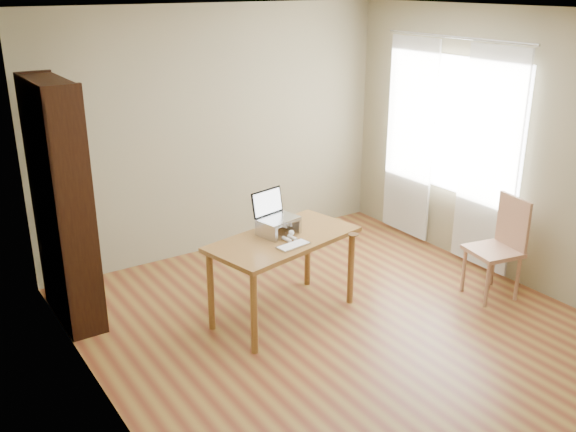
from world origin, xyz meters
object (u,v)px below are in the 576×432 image
object	(u,v)px
desk	(284,248)
keyboard	(293,246)
chair	(499,243)
bookshelf	(63,204)
laptop	(275,211)
cat	(275,226)

from	to	relation	value
desk	keyboard	bearing A→B (deg)	-114.08
desk	chair	size ratio (longest dim) A/B	1.48
bookshelf	desk	world-z (taller)	bookshelf
bookshelf	keyboard	world-z (taller)	bookshelf
chair	laptop	bearing A→B (deg)	165.94
cat	chair	size ratio (longest dim) A/B	0.51
desk	keyboard	world-z (taller)	keyboard
cat	desk	bearing A→B (deg)	-88.95
cat	chair	bearing A→B (deg)	-31.35
bookshelf	cat	distance (m)	1.79
bookshelf	chair	size ratio (longest dim) A/B	2.19
desk	keyboard	size ratio (longest dim) A/B	4.67
laptop	keyboard	size ratio (longest dim) A/B	1.24
bookshelf	chair	xyz separation A→B (m)	(3.44, -1.77, -0.53)
desk	laptop	world-z (taller)	laptop
laptop	cat	bearing A→B (deg)	-130.26
keyboard	cat	world-z (taller)	cat
laptop	chair	bearing A→B (deg)	-37.26
keyboard	chair	xyz separation A→B (m)	(1.94, -0.54, -0.24)
cat	chair	world-z (taller)	chair
laptop	cat	size ratio (longest dim) A/B	0.77
chair	bookshelf	bearing A→B (deg)	164.00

